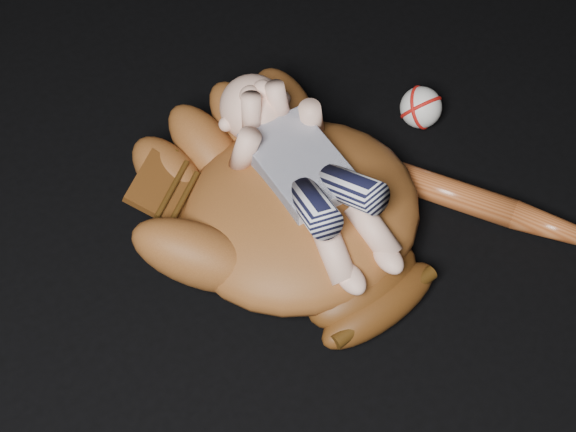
{
  "coord_description": "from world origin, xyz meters",
  "views": [
    {
      "loc": [
        -0.52,
        -0.55,
        1.11
      ],
      "look_at": [
        -0.09,
        0.05,
        0.09
      ],
      "focal_mm": 55.0,
      "sensor_mm": 36.0,
      "label": 1
    }
  ],
  "objects_px": {
    "baseball_bat": "(531,220)",
    "baseball": "(421,107)",
    "baseball_glove": "(301,205)",
    "newborn_baby": "(311,175)"
  },
  "relations": [
    {
      "from": "baseball_bat",
      "to": "baseball",
      "type": "distance_m",
      "value": 0.27
    },
    {
      "from": "baseball_bat",
      "to": "baseball",
      "type": "bearing_deg",
      "value": 88.41
    },
    {
      "from": "baseball_bat",
      "to": "baseball",
      "type": "xyz_separation_m",
      "value": [
        0.01,
        0.27,
        0.01
      ]
    },
    {
      "from": "newborn_baby",
      "to": "baseball_bat",
      "type": "distance_m",
      "value": 0.35
    },
    {
      "from": "newborn_baby",
      "to": "baseball",
      "type": "height_order",
      "value": "newborn_baby"
    },
    {
      "from": "baseball_glove",
      "to": "baseball_bat",
      "type": "distance_m",
      "value": 0.35
    },
    {
      "from": "baseball_glove",
      "to": "baseball",
      "type": "xyz_separation_m",
      "value": [
        0.3,
        0.07,
        -0.05
      ]
    },
    {
      "from": "baseball_glove",
      "to": "baseball_bat",
      "type": "bearing_deg",
      "value": -36.23
    },
    {
      "from": "baseball",
      "to": "baseball_bat",
      "type": "bearing_deg",
      "value": -91.59
    },
    {
      "from": "newborn_baby",
      "to": "baseball_bat",
      "type": "xyz_separation_m",
      "value": [
        0.27,
        -0.19,
        -0.11
      ]
    }
  ]
}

